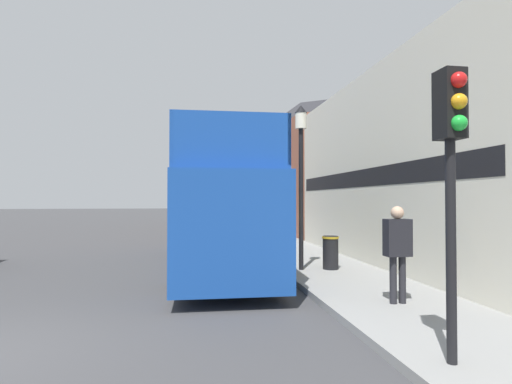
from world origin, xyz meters
TOP-DOWN VIEW (x-y plane):
  - ground_plane at (0.00, 21.00)m, footprint 144.00×144.00m
  - sidewalk at (6.95, 18.00)m, footprint 2.85×108.00m
  - pub_white_frontage at (11.38, 6.36)m, footprint 6.01×12.74m
  - brick_terrace_rear at (11.38, 24.12)m, footprint 6.00×21.01m
  - tour_bus at (3.90, 6.85)m, footprint 2.67×10.22m
  - parked_car_ahead_of_bus at (4.39, 15.31)m, footprint 1.94×4.11m
  - pedestrian_nearest at (6.89, 1.28)m, footprint 0.48×0.27m
  - traffic_signal at (6.11, -1.44)m, footprint 0.28×0.42m
  - lamp_post_nearest at (6.06, 5.11)m, footprint 0.35×0.35m
  - lamp_post_second at (6.21, 13.36)m, footprint 0.35×0.35m
  - litter_bin at (6.92, 5.08)m, footprint 0.48×0.48m

SIDE VIEW (x-z plane):
  - ground_plane at x=0.00m, z-range 0.00..0.00m
  - sidewalk at x=6.95m, z-range 0.00..0.14m
  - litter_bin at x=6.92m, z-range 0.17..1.11m
  - parked_car_ahead_of_bus at x=4.39m, z-range -0.05..1.37m
  - pedestrian_nearest at x=6.89m, z-range 0.33..2.18m
  - tour_bus at x=3.90m, z-range -0.18..3.69m
  - traffic_signal at x=6.11m, z-range 0.97..4.52m
  - pub_white_frontage at x=11.38m, z-range 0.00..6.13m
  - lamp_post_second at x=6.21m, z-range 1.02..5.61m
  - lamp_post_nearest at x=6.06m, z-range 1.03..5.68m
  - brick_terrace_rear at x=11.38m, z-range 0.00..9.68m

